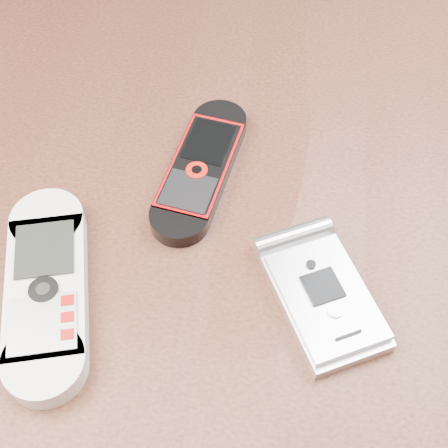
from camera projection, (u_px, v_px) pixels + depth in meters
The scene contains 4 objects.
table at pixel (219, 297), 0.57m from camera, with size 1.20×0.80×0.75m.
nokia_white at pixel (47, 288), 0.44m from camera, with size 0.06×0.17×0.02m, color silver.
nokia_black_red at pixel (201, 168), 0.51m from camera, with size 0.05×0.15×0.02m, color black.
motorola_razr at pixel (323, 295), 0.44m from camera, with size 0.06×0.12×0.02m, color silver.
Camera 1 is at (0.04, -0.27, 1.15)m, focal length 50.00 mm.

